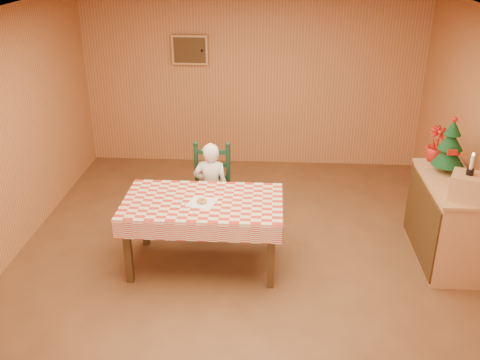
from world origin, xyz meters
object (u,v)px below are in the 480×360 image
at_px(dining_table, 203,208).
at_px(shelf_unit, 445,220).
at_px(christmas_tree, 450,147).
at_px(storage_bin, 441,247).
at_px(ladder_chair, 212,191).
at_px(crate, 467,187).
at_px(seated_child, 211,188).

bearing_deg(dining_table, shelf_unit, 6.55).
height_order(christmas_tree, storage_bin, christmas_tree).
distance_m(ladder_chair, crate, 2.79).
distance_m(seated_child, christmas_tree, 2.67).
xyz_separation_m(dining_table, ladder_chair, (-0.00, 0.79, -0.18)).
bearing_deg(seated_child, crate, 162.10).
height_order(shelf_unit, storage_bin, shelf_unit).
relative_size(seated_child, crate, 3.75).
height_order(crate, christmas_tree, christmas_tree).
height_order(dining_table, christmas_tree, christmas_tree).
distance_m(ladder_chair, shelf_unit, 2.62).
xyz_separation_m(dining_table, shelf_unit, (2.57, 0.30, -0.22)).
distance_m(ladder_chair, seated_child, 0.08).
distance_m(shelf_unit, crate, 0.71).
height_order(dining_table, seated_child, seated_child).
relative_size(shelf_unit, storage_bin, 3.61).
bearing_deg(ladder_chair, seated_child, -90.00).
bearing_deg(christmas_tree, shelf_unit, -91.98).
bearing_deg(shelf_unit, christmas_tree, 88.02).
relative_size(seated_child, shelf_unit, 0.91).
relative_size(shelf_unit, christmas_tree, 2.00).
relative_size(christmas_tree, storage_bin, 1.80).
bearing_deg(seated_child, storage_bin, 168.86).
height_order(ladder_chair, crate, crate).
bearing_deg(ladder_chair, shelf_unit, -10.80).
bearing_deg(dining_table, crate, -2.31).
xyz_separation_m(seated_child, shelf_unit, (2.57, -0.43, -0.10)).
bearing_deg(crate, christmas_tree, 90.00).
bearing_deg(storage_bin, seated_child, 168.86).
height_order(ladder_chair, seated_child, seated_child).
relative_size(dining_table, crate, 5.52).
bearing_deg(christmas_tree, ladder_chair, 174.66).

